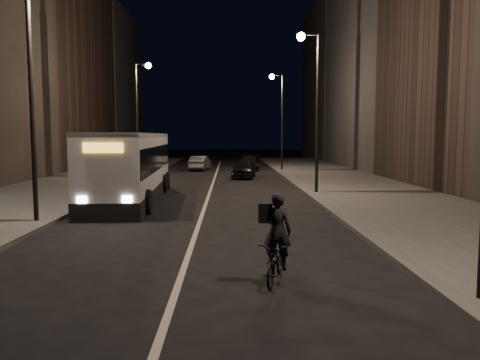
{
  "coord_description": "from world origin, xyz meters",
  "views": [
    {
      "loc": [
        1.06,
        -12.08,
        3.07
      ],
      "look_at": [
        1.44,
        4.48,
        1.5
      ],
      "focal_mm": 35.0,
      "sensor_mm": 36.0,
      "label": 1
    }
  ],
  "objects": [
    {
      "name": "streetlight_right_near",
      "position": [
        5.33,
        -4.0,
        5.36
      ],
      "size": [
        1.2,
        0.44,
        8.12
      ],
      "color": "black",
      "rests_on": "sidewalk_right"
    },
    {
      "name": "car_far",
      "position": [
        2.84,
        29.88,
        0.65
      ],
      "size": [
        2.03,
        4.57,
        1.3
      ],
      "primitive_type": "imported",
      "rotation": [
        0.0,
        0.0,
        -0.05
      ],
      "color": "black",
      "rests_on": "ground"
    },
    {
      "name": "car_near",
      "position": [
        2.13,
        21.87,
        0.66
      ],
      "size": [
        2.02,
        4.05,
        1.32
      ],
      "primitive_type": "imported",
      "rotation": [
        0.0,
        0.0,
        -0.12
      ],
      "color": "black",
      "rests_on": "ground"
    },
    {
      "name": "city_bus",
      "position": [
        -3.6,
        10.22,
        1.73
      ],
      "size": [
        3.2,
        11.93,
        3.18
      ],
      "rotation": [
        0.0,
        0.0,
        0.05
      ],
      "color": "silver",
      "rests_on": "ground"
    },
    {
      "name": "building_row_left",
      "position": [
        -16.0,
        28.5,
        11.0
      ],
      "size": [
        8.0,
        61.0,
        22.0
      ],
      "primitive_type": "cube",
      "color": "black",
      "rests_on": "ground"
    },
    {
      "name": "cyclist_on_bicycle",
      "position": [
        2.04,
        -2.52,
        0.64
      ],
      "size": [
        1.02,
        1.77,
        1.93
      ],
      "rotation": [
        0.0,
        0.0,
        -0.27
      ],
      "color": "black",
      "rests_on": "ground"
    },
    {
      "name": "building_row_right",
      "position": [
        16.0,
        27.5,
        10.5
      ],
      "size": [
        8.0,
        61.0,
        21.0
      ],
      "primitive_type": "cube",
      "color": "black",
      "rests_on": "ground"
    },
    {
      "name": "sidewalk_right",
      "position": [
        8.5,
        14.0,
        0.08
      ],
      "size": [
        7.0,
        70.0,
        0.16
      ],
      "primitive_type": "cube",
      "color": "#3B3B38",
      "rests_on": "ground"
    },
    {
      "name": "streetlight_right_mid",
      "position": [
        5.33,
        12.0,
        5.36
      ],
      "size": [
        1.2,
        0.44,
        8.12
      ],
      "color": "black",
      "rests_on": "sidewalk_right"
    },
    {
      "name": "streetlight_left_near",
      "position": [
        -5.33,
        4.0,
        5.36
      ],
      "size": [
        1.2,
        0.44,
        8.12
      ],
      "color": "black",
      "rests_on": "sidewalk_left"
    },
    {
      "name": "streetlight_right_far",
      "position": [
        5.33,
        28.0,
        5.36
      ],
      "size": [
        1.2,
        0.44,
        8.12
      ],
      "color": "black",
      "rests_on": "sidewalk_right"
    },
    {
      "name": "car_mid",
      "position": [
        -1.53,
        29.59,
        0.64
      ],
      "size": [
        1.87,
        4.05,
        1.29
      ],
      "primitive_type": "imported",
      "rotation": [
        0.0,
        0.0,
        3.01
      ],
      "color": "#38383A",
      "rests_on": "ground"
    },
    {
      "name": "ground",
      "position": [
        0.0,
        0.0,
        0.0
      ],
      "size": [
        180.0,
        180.0,
        0.0
      ],
      "primitive_type": "plane",
      "color": "black",
      "rests_on": "ground"
    },
    {
      "name": "sidewalk_left",
      "position": [
        -8.5,
        14.0,
        0.08
      ],
      "size": [
        7.0,
        70.0,
        0.16
      ],
      "primitive_type": "cube",
      "color": "#3B3B38",
      "rests_on": "ground"
    },
    {
      "name": "streetlight_left_far",
      "position": [
        -5.33,
        22.0,
        5.36
      ],
      "size": [
        1.2,
        0.44,
        8.12
      ],
      "color": "black",
      "rests_on": "sidewalk_left"
    }
  ]
}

